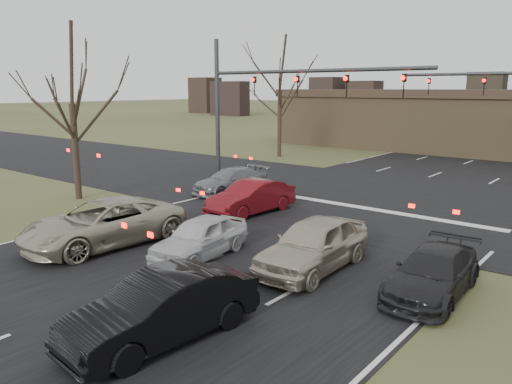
{
  "coord_description": "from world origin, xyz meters",
  "views": [
    {
      "loc": [
        10.66,
        -7.42,
        5.4
      ],
      "look_at": [
        0.44,
        5.29,
        2.0
      ],
      "focal_mm": 35.0,
      "sensor_mm": 36.0,
      "label": 1
    }
  ],
  "objects_px": {
    "car_red_ahead": "(251,197)",
    "car_charcoal_sedan": "(433,273)",
    "car_black_hatch": "(162,308)",
    "car_silver_ahead": "(314,244)",
    "car_white_sedan": "(200,237)",
    "mast_arm_near": "(264,95)",
    "car_silver_suv": "(103,223)",
    "car_grey_ahead": "(231,181)"
  },
  "relations": [
    {
      "from": "car_white_sedan",
      "to": "car_charcoal_sedan",
      "type": "distance_m",
      "value": 7.2
    },
    {
      "from": "mast_arm_near",
      "to": "car_black_hatch",
      "type": "xyz_separation_m",
      "value": [
        8.02,
        -13.88,
        -4.33
      ]
    },
    {
      "from": "mast_arm_near",
      "to": "car_silver_suv",
      "type": "bearing_deg",
      "value": -83.44
    },
    {
      "from": "mast_arm_near",
      "to": "car_silver_ahead",
      "type": "height_order",
      "value": "mast_arm_near"
    },
    {
      "from": "car_grey_ahead",
      "to": "car_red_ahead",
      "type": "xyz_separation_m",
      "value": [
        3.64,
        -2.74,
        0.08
      ]
    },
    {
      "from": "car_silver_suv",
      "to": "car_grey_ahead",
      "type": "bearing_deg",
      "value": 109.42
    },
    {
      "from": "car_silver_ahead",
      "to": "car_charcoal_sedan",
      "type": "bearing_deg",
      "value": 3.66
    },
    {
      "from": "car_red_ahead",
      "to": "car_charcoal_sedan",
      "type": "bearing_deg",
      "value": -18.11
    },
    {
      "from": "mast_arm_near",
      "to": "car_grey_ahead",
      "type": "relative_size",
      "value": 2.74
    },
    {
      "from": "car_silver_ahead",
      "to": "car_white_sedan",
      "type": "bearing_deg",
      "value": -161.41
    },
    {
      "from": "car_charcoal_sedan",
      "to": "car_grey_ahead",
      "type": "xyz_separation_m",
      "value": [
        -13.0,
        6.57,
        0.03
      ]
    },
    {
      "from": "mast_arm_near",
      "to": "car_silver_suv",
      "type": "distance_m",
      "value": 11.58
    },
    {
      "from": "car_silver_suv",
      "to": "car_silver_ahead",
      "type": "distance_m",
      "value": 7.46
    },
    {
      "from": "car_white_sedan",
      "to": "car_grey_ahead",
      "type": "relative_size",
      "value": 0.88
    },
    {
      "from": "car_silver_suv",
      "to": "car_silver_ahead",
      "type": "relative_size",
      "value": 1.23
    },
    {
      "from": "mast_arm_near",
      "to": "car_red_ahead",
      "type": "distance_m",
      "value": 6.33
    },
    {
      "from": "car_black_hatch",
      "to": "car_silver_suv",
      "type": "bearing_deg",
      "value": 160.68
    },
    {
      "from": "car_white_sedan",
      "to": "car_black_hatch",
      "type": "bearing_deg",
      "value": -60.22
    },
    {
      "from": "car_grey_ahead",
      "to": "car_silver_ahead",
      "type": "xyz_separation_m",
      "value": [
        9.5,
        -6.92,
        0.15
      ]
    },
    {
      "from": "car_grey_ahead",
      "to": "car_red_ahead",
      "type": "bearing_deg",
      "value": -29.68
    },
    {
      "from": "mast_arm_near",
      "to": "car_white_sedan",
      "type": "distance_m",
      "value": 11.44
    },
    {
      "from": "car_charcoal_sedan",
      "to": "car_silver_suv",
      "type": "bearing_deg",
      "value": -167.05
    },
    {
      "from": "car_silver_ahead",
      "to": "mast_arm_near",
      "type": "bearing_deg",
      "value": 133.3
    },
    {
      "from": "car_red_ahead",
      "to": "car_silver_ahead",
      "type": "height_order",
      "value": "car_silver_ahead"
    },
    {
      "from": "car_red_ahead",
      "to": "car_grey_ahead",
      "type": "bearing_deg",
      "value": 147.15
    },
    {
      "from": "car_white_sedan",
      "to": "car_red_ahead",
      "type": "height_order",
      "value": "car_red_ahead"
    },
    {
      "from": "car_silver_suv",
      "to": "car_black_hatch",
      "type": "relative_size",
      "value": 1.27
    },
    {
      "from": "car_red_ahead",
      "to": "car_silver_ahead",
      "type": "distance_m",
      "value": 7.2
    },
    {
      "from": "mast_arm_near",
      "to": "car_grey_ahead",
      "type": "distance_m",
      "value": 4.76
    },
    {
      "from": "car_white_sedan",
      "to": "car_silver_ahead",
      "type": "relative_size",
      "value": 0.84
    },
    {
      "from": "car_silver_suv",
      "to": "car_red_ahead",
      "type": "xyz_separation_m",
      "value": [
        1.14,
        6.75,
        -0.07
      ]
    },
    {
      "from": "car_silver_suv",
      "to": "car_black_hatch",
      "type": "height_order",
      "value": "car_silver_suv"
    },
    {
      "from": "car_charcoal_sedan",
      "to": "car_grey_ahead",
      "type": "relative_size",
      "value": 0.95
    },
    {
      "from": "car_black_hatch",
      "to": "car_charcoal_sedan",
      "type": "relative_size",
      "value": 1.07
    },
    {
      "from": "car_silver_suv",
      "to": "car_white_sedan",
      "type": "bearing_deg",
      "value": 24.28
    },
    {
      "from": "car_silver_suv",
      "to": "car_white_sedan",
      "type": "xyz_separation_m",
      "value": [
        3.5,
        1.25,
        -0.13
      ]
    },
    {
      "from": "car_silver_suv",
      "to": "car_black_hatch",
      "type": "distance_m",
      "value": 7.5
    },
    {
      "from": "car_silver_suv",
      "to": "car_red_ahead",
      "type": "distance_m",
      "value": 6.84
    },
    {
      "from": "mast_arm_near",
      "to": "car_charcoal_sedan",
      "type": "xyz_separation_m",
      "value": [
        11.73,
        -7.77,
        -4.46
      ]
    },
    {
      "from": "car_white_sedan",
      "to": "car_charcoal_sedan",
      "type": "bearing_deg",
      "value": 6.68
    },
    {
      "from": "car_grey_ahead",
      "to": "car_silver_ahead",
      "type": "height_order",
      "value": "car_silver_ahead"
    },
    {
      "from": "mast_arm_near",
      "to": "car_silver_ahead",
      "type": "relative_size",
      "value": 2.62
    }
  ]
}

